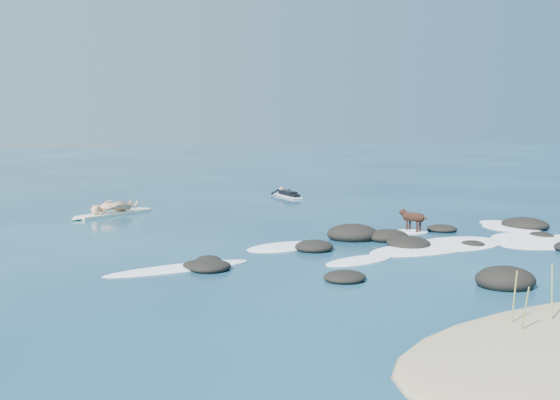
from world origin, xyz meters
name	(u,v)px	position (x,y,z in m)	size (l,w,h in m)	color
ground	(368,248)	(0.00, 0.00, 0.00)	(160.00, 160.00, 0.00)	#0A2642
reef_rocks	(423,243)	(1.43, -0.51, 0.10)	(12.53, 7.48, 0.58)	black
breaking_foam	(452,243)	(2.51, -0.38, 0.01)	(14.33, 5.01, 0.12)	white
standing_surfer_rig	(113,193)	(-5.34, 9.04, 0.80)	(3.26, 2.04, 2.03)	#FCF0C9
paddling_surfer_rig	(288,194)	(2.91, 11.72, 0.13)	(1.01, 2.25, 0.39)	silver
dog	(412,217)	(2.53, 1.56, 0.47)	(0.48, 1.11, 0.72)	black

